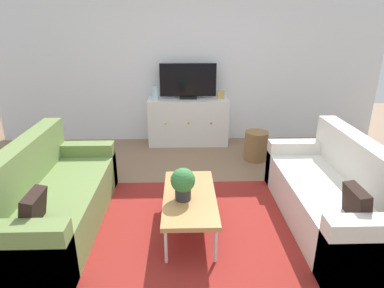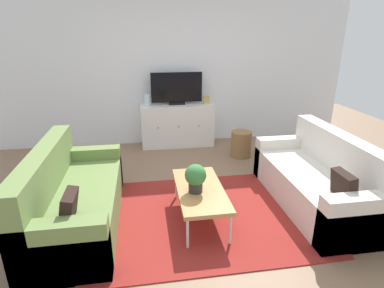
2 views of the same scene
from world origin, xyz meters
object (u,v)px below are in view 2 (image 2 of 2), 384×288
object	(u,v)px
potted_plant	(196,177)
flat_screen_tv	(177,89)
coffee_table	(200,191)
wicker_basket	(241,144)
couch_right_side	(320,182)
tv_console	(177,125)
couch_left_side	(70,201)
glass_vase	(147,100)
mantel_clock	(206,100)

from	to	relation	value
potted_plant	flat_screen_tv	bearing A→B (deg)	87.88
coffee_table	wicker_basket	world-z (taller)	wicker_basket
couch_right_side	tv_console	size ratio (longest dim) A/B	1.43
potted_plant	couch_left_side	bearing A→B (deg)	173.17
glass_vase	wicker_basket	xyz separation A→B (m)	(1.52, -0.72, -0.65)
tv_console	mantel_clock	xyz separation A→B (m)	(0.53, 0.00, 0.45)
couch_left_side	flat_screen_tv	distance (m)	2.88
couch_right_side	tv_console	xyz separation A→B (m)	(-1.45, 2.37, 0.09)
potted_plant	wicker_basket	world-z (taller)	potted_plant
potted_plant	flat_screen_tv	world-z (taller)	flat_screen_tv
potted_plant	tv_console	size ratio (longest dim) A/B	0.24
coffee_table	mantel_clock	world-z (taller)	mantel_clock
couch_right_side	flat_screen_tv	size ratio (longest dim) A/B	2.07
couch_right_side	coffee_table	size ratio (longest dim) A/B	1.73
coffee_table	glass_vase	distance (m)	2.57
couch_left_side	flat_screen_tv	bearing A→B (deg)	59.37
couch_left_side	mantel_clock	size ratio (longest dim) A/B	14.34
flat_screen_tv	wicker_basket	xyz separation A→B (m)	(0.99, -0.74, -0.83)
mantel_clock	wicker_basket	distance (m)	1.06
coffee_table	potted_plant	size ratio (longest dim) A/B	3.45
potted_plant	flat_screen_tv	size ratio (longest dim) A/B	0.35
couch_right_side	glass_vase	size ratio (longest dim) A/B	9.44
flat_screen_tv	mantel_clock	distance (m)	0.57
couch_left_side	potted_plant	world-z (taller)	couch_left_side
tv_console	flat_screen_tv	xyz separation A→B (m)	(0.00, 0.02, 0.66)
tv_console	mantel_clock	world-z (taller)	mantel_clock
couch_right_side	wicker_basket	distance (m)	1.72
glass_vase	potted_plant	bearing A→B (deg)	-80.23
flat_screen_tv	glass_vase	xyz separation A→B (m)	(-0.53, -0.02, -0.18)
flat_screen_tv	glass_vase	size ratio (longest dim) A/B	4.57
tv_console	flat_screen_tv	bearing A→B (deg)	90.00
couch_right_side	potted_plant	world-z (taller)	couch_right_side
couch_left_side	glass_vase	size ratio (longest dim) A/B	9.44
glass_vase	mantel_clock	size ratio (longest dim) A/B	1.52
tv_console	flat_screen_tv	distance (m)	0.66
tv_console	potted_plant	bearing A→B (deg)	-92.13
coffee_table	potted_plant	distance (m)	0.22
glass_vase	mantel_clock	bearing A→B (deg)	0.00
flat_screen_tv	wicker_basket	distance (m)	1.49
tv_console	flat_screen_tv	size ratio (longest dim) A/B	1.44
mantel_clock	glass_vase	bearing A→B (deg)	180.00
potted_plant	flat_screen_tv	distance (m)	2.60
coffee_table	mantel_clock	xyz separation A→B (m)	(0.56, 2.47, 0.48)
flat_screen_tv	wicker_basket	size ratio (longest dim) A/B	2.09
tv_console	mantel_clock	bearing A→B (deg)	0.00
tv_console	couch_left_side	bearing A→B (deg)	-120.84
coffee_table	flat_screen_tv	size ratio (longest dim) A/B	1.19
couch_left_side	wicker_basket	world-z (taller)	couch_left_side
coffee_table	wicker_basket	size ratio (longest dim) A/B	2.49
tv_console	wicker_basket	distance (m)	1.24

